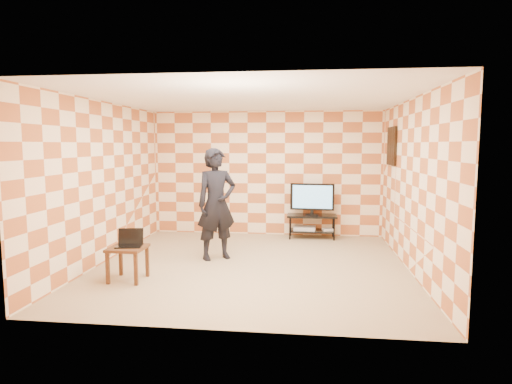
# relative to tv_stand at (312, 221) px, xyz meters

# --- Properties ---
(floor) EXTENTS (5.00, 5.00, 0.00)m
(floor) POSITION_rel_tv_stand_xyz_m (-1.01, -2.20, -0.37)
(floor) COLOR tan
(floor) RESTS_ON ground
(wall_back) EXTENTS (5.00, 0.02, 2.70)m
(wall_back) POSITION_rel_tv_stand_xyz_m (-1.01, 0.30, 0.98)
(wall_back) COLOR #F9DEB6
(wall_back) RESTS_ON ground
(wall_front) EXTENTS (5.00, 0.02, 2.70)m
(wall_front) POSITION_rel_tv_stand_xyz_m (-1.01, -4.70, 0.98)
(wall_front) COLOR #F9DEB6
(wall_front) RESTS_ON ground
(wall_left) EXTENTS (0.02, 5.00, 2.70)m
(wall_left) POSITION_rel_tv_stand_xyz_m (-3.51, -2.20, 0.98)
(wall_left) COLOR #F9DEB6
(wall_left) RESTS_ON ground
(wall_right) EXTENTS (0.02, 5.00, 2.70)m
(wall_right) POSITION_rel_tv_stand_xyz_m (1.49, -2.20, 0.98)
(wall_right) COLOR #F9DEB6
(wall_right) RESTS_ON ground
(ceiling) EXTENTS (5.00, 5.00, 0.02)m
(ceiling) POSITION_rel_tv_stand_xyz_m (-1.01, -2.20, 2.33)
(ceiling) COLOR white
(ceiling) RESTS_ON wall_back
(wall_art) EXTENTS (0.04, 0.72, 0.72)m
(wall_art) POSITION_rel_tv_stand_xyz_m (1.46, -0.65, 1.58)
(wall_art) COLOR black
(wall_art) RESTS_ON wall_right
(tv_stand) EXTENTS (1.04, 0.47, 0.50)m
(tv_stand) POSITION_rel_tv_stand_xyz_m (0.00, 0.00, 0.00)
(tv_stand) COLOR black
(tv_stand) RESTS_ON floor
(tv) EXTENTS (0.92, 0.19, 0.67)m
(tv) POSITION_rel_tv_stand_xyz_m (0.00, -0.00, 0.50)
(tv) COLOR black
(tv) RESTS_ON tv_stand
(dvd_player) EXTENTS (0.47, 0.36, 0.08)m
(dvd_player) POSITION_rel_tv_stand_xyz_m (-0.15, 0.01, -0.16)
(dvd_player) COLOR #B7B7BA
(dvd_player) RESTS_ON tv_stand
(game_console) EXTENTS (0.24, 0.20, 0.05)m
(game_console) POSITION_rel_tv_stand_xyz_m (0.33, -0.01, -0.17)
(game_console) COLOR silver
(game_console) RESTS_ON tv_stand
(side_table) EXTENTS (0.51, 0.51, 0.50)m
(side_table) POSITION_rel_tv_stand_xyz_m (-2.71, -3.17, 0.05)
(side_table) COLOR #381E11
(side_table) RESTS_ON floor
(laptop) EXTENTS (0.41, 0.35, 0.24)m
(laptop) POSITION_rel_tv_stand_xyz_m (-2.69, -3.11, 0.19)
(laptop) COLOR black
(laptop) RESTS_ON side_table
(person) EXTENTS (0.84, 0.77, 1.92)m
(person) POSITION_rel_tv_stand_xyz_m (-1.66, -1.85, 0.59)
(person) COLOR black
(person) RESTS_ON floor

